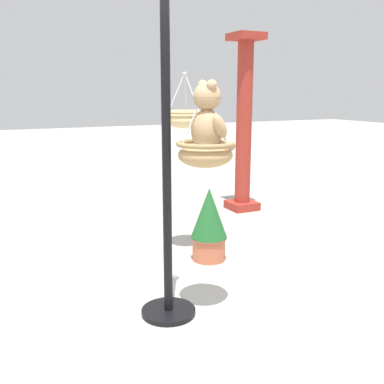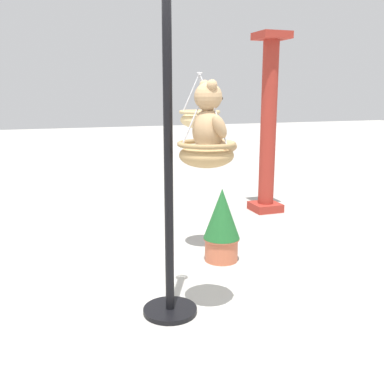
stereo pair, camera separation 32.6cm
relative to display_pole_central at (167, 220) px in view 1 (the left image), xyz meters
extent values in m
plane|color=#ADAAA3|center=(0.20, 0.04, -0.80)|extent=(40.00, 40.00, 0.00)
cylinder|color=black|center=(0.00, 0.00, 0.44)|extent=(0.07, 0.07, 2.48)
cylinder|color=black|center=(0.00, 0.00, -0.78)|extent=(0.44, 0.44, 0.04)
ellipsoid|color=tan|center=(0.15, 0.25, 0.51)|extent=(0.41, 0.41, 0.18)
torus|color=#97794E|center=(0.15, 0.25, 0.59)|extent=(0.44, 0.44, 0.04)
ellipsoid|color=silver|center=(0.15, 0.25, 0.53)|extent=(0.36, 0.36, 0.15)
cylinder|color=#B7B7BC|center=(0.23, 0.30, 0.80)|extent=(0.18, 0.11, 0.42)
cylinder|color=#B7B7BC|center=(0.07, 0.30, 0.80)|extent=(0.18, 0.11, 0.42)
cylinder|color=#B7B7BC|center=(0.15, 0.16, 0.80)|extent=(0.01, 0.20, 0.42)
torus|color=#B7B7BC|center=(0.15, 0.25, 1.01)|extent=(0.06, 0.06, 0.01)
ellipsoid|color=tan|center=(0.15, 0.26, 0.69)|extent=(0.26, 0.22, 0.31)
sphere|color=tan|center=(0.15, 0.26, 0.93)|extent=(0.26, 0.26, 0.20)
ellipsoid|color=tan|center=(0.15, 0.33, 0.92)|extent=(0.11, 0.10, 0.07)
sphere|color=black|center=(0.15, 0.36, 0.92)|extent=(0.03, 0.03, 0.03)
sphere|color=tan|center=(0.08, 0.26, 1.01)|extent=(0.08, 0.08, 0.08)
sphere|color=tan|center=(0.22, 0.26, 1.01)|extent=(0.08, 0.08, 0.08)
ellipsoid|color=tan|center=(0.01, 0.29, 0.73)|extent=(0.08, 0.15, 0.20)
ellipsoid|color=tan|center=(0.29, 0.29, 0.73)|extent=(0.08, 0.15, 0.20)
ellipsoid|color=tan|center=(0.08, 0.37, 0.58)|extent=(0.10, 0.18, 0.10)
ellipsoid|color=tan|center=(0.22, 0.37, 0.58)|extent=(0.10, 0.18, 0.10)
ellipsoid|color=tan|center=(-1.21, 0.70, 0.68)|extent=(0.40, 0.40, 0.18)
torus|color=tan|center=(-1.21, 0.70, 0.76)|extent=(0.43, 0.43, 0.04)
cylinder|color=#B7B7BC|center=(-1.13, 0.75, 0.96)|extent=(0.18, 0.11, 0.40)
cylinder|color=#B7B7BC|center=(-1.29, 0.75, 0.96)|extent=(0.18, 0.11, 0.40)
cylinder|color=#B7B7BC|center=(-1.21, 0.61, 0.96)|extent=(0.01, 0.20, 0.40)
torus|color=#B7B7BC|center=(-1.21, 0.70, 1.16)|extent=(0.06, 0.06, 0.01)
cylinder|color=#9E2D23|center=(-2.57, 2.29, 0.44)|extent=(0.23, 0.23, 2.48)
cube|color=#9E2D23|center=(-2.57, 2.29, -0.74)|extent=(0.41, 0.41, 0.12)
cube|color=#9E2D23|center=(-2.57, 2.29, 1.73)|extent=(0.44, 0.44, 0.10)
cylinder|color=#BC6042|center=(-0.92, 0.85, -0.67)|extent=(0.35, 0.35, 0.25)
torus|color=#A9573B|center=(-0.92, 0.85, -0.55)|extent=(0.39, 0.39, 0.03)
cylinder|color=#382819|center=(-0.92, 0.85, -0.56)|extent=(0.31, 0.31, 0.03)
cone|color=#1E5B28|center=(-0.92, 0.85, -0.28)|extent=(0.39, 0.39, 0.54)
camera|label=1|loc=(3.06, -1.24, 0.97)|focal=41.41mm
camera|label=2|loc=(3.18, -0.94, 0.97)|focal=41.41mm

